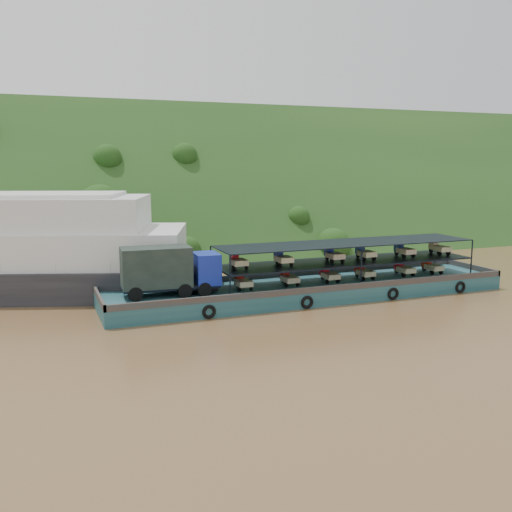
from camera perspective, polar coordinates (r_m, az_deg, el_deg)
name	(u,v)px	position (r m, az deg, el deg)	size (l,w,h in m)	color
ground	(290,297)	(49.06, 3.46, -4.08)	(160.00, 160.00, 0.00)	brown
hillside	(185,243)	(82.57, -7.09, 1.35)	(140.00, 28.00, 28.00)	#193613
cargo_barge	(294,284)	(48.12, 3.81, -2.82)	(35.00, 7.18, 5.02)	#144047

